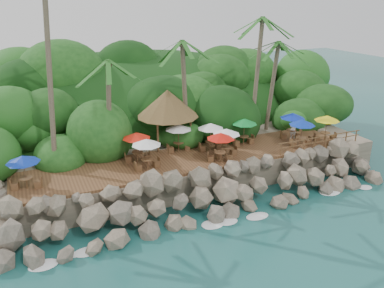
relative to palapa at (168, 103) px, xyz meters
name	(u,v)px	position (x,y,z in m)	size (l,w,h in m)	color
ground	(229,222)	(0.58, -9.53, -5.79)	(140.00, 140.00, 0.00)	#19514F
land_base	(151,134)	(0.58, 6.47, -4.74)	(32.00, 25.20, 2.10)	gray
jungle_hill	(131,123)	(0.58, 13.97, -5.79)	(44.80, 28.00, 15.40)	#143811
seawall	(215,193)	(0.58, -7.53, -4.64)	(29.00, 4.00, 2.30)	gray
terrace	(192,159)	(0.58, -3.53, -3.59)	(26.00, 5.00, 0.20)	brown
jungle_foliage	(155,147)	(0.58, 5.47, -5.79)	(44.00, 16.00, 12.00)	#143811
foam_line	(227,219)	(0.58, -9.23, -5.76)	(25.20, 0.80, 0.06)	white
palms	(149,24)	(-1.51, -0.67, 6.18)	(30.19, 6.88, 15.16)	brown
palapa	(168,103)	(0.00, 0.00, 0.00)	(5.03, 5.03, 4.60)	brown
dining_clusters	(216,131)	(2.53, -3.69, -1.60)	(25.70, 5.30, 2.28)	brown
railing	(320,141)	(10.90, -5.88, -2.88)	(8.30, 0.10, 1.00)	brown
waiter	(293,129)	(10.27, -3.14, -2.61)	(0.64, 0.42, 1.77)	silver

